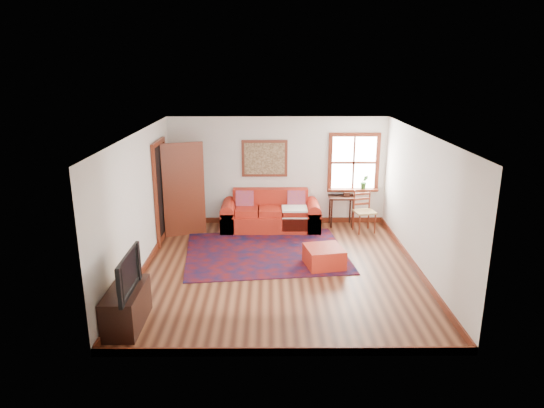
{
  "coord_description": "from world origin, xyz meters",
  "views": [
    {
      "loc": [
        -0.2,
        -8.22,
        3.65
      ],
      "look_at": [
        -0.14,
        0.6,
        1.08
      ],
      "focal_mm": 32.0,
      "sensor_mm": 36.0,
      "label": 1
    }
  ],
  "objects_px": {
    "red_ottoman": "(324,257)",
    "ladder_back_chair": "(364,210)",
    "red_leather_sofa": "(271,216)",
    "side_table": "(341,201)",
    "media_cabinet": "(126,307)"
  },
  "relations": [
    {
      "from": "side_table",
      "to": "ladder_back_chair",
      "type": "xyz_separation_m",
      "value": [
        0.45,
        -0.39,
        -0.08
      ]
    },
    {
      "from": "side_table",
      "to": "media_cabinet",
      "type": "xyz_separation_m",
      "value": [
        -3.73,
        -4.48,
        -0.29
      ]
    },
    {
      "from": "red_leather_sofa",
      "to": "side_table",
      "type": "height_order",
      "value": "red_leather_sofa"
    },
    {
      "from": "red_ottoman",
      "to": "media_cabinet",
      "type": "xyz_separation_m",
      "value": [
        -3.07,
        -2.08,
        0.1
      ]
    },
    {
      "from": "red_ottoman",
      "to": "red_leather_sofa",
      "type": "bearing_deg",
      "value": 102.73
    },
    {
      "from": "red_leather_sofa",
      "to": "ladder_back_chair",
      "type": "distance_m",
      "value": 2.1
    },
    {
      "from": "red_leather_sofa",
      "to": "red_ottoman",
      "type": "xyz_separation_m",
      "value": [
        0.98,
        -2.19,
        -0.1
      ]
    },
    {
      "from": "media_cabinet",
      "to": "side_table",
      "type": "bearing_deg",
      "value": 50.28
    },
    {
      "from": "red_leather_sofa",
      "to": "media_cabinet",
      "type": "xyz_separation_m",
      "value": [
        -2.09,
        -4.27,
        -0.0
      ]
    },
    {
      "from": "red_ottoman",
      "to": "media_cabinet",
      "type": "distance_m",
      "value": 3.71
    },
    {
      "from": "red_leather_sofa",
      "to": "media_cabinet",
      "type": "distance_m",
      "value": 4.75
    },
    {
      "from": "red_leather_sofa",
      "to": "ladder_back_chair",
      "type": "xyz_separation_m",
      "value": [
        2.08,
        -0.18,
        0.21
      ]
    },
    {
      "from": "red_leather_sofa",
      "to": "ladder_back_chair",
      "type": "height_order",
      "value": "ladder_back_chair"
    },
    {
      "from": "side_table",
      "to": "media_cabinet",
      "type": "relative_size",
      "value": 0.67
    },
    {
      "from": "red_ottoman",
      "to": "ladder_back_chair",
      "type": "distance_m",
      "value": 2.31
    }
  ]
}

